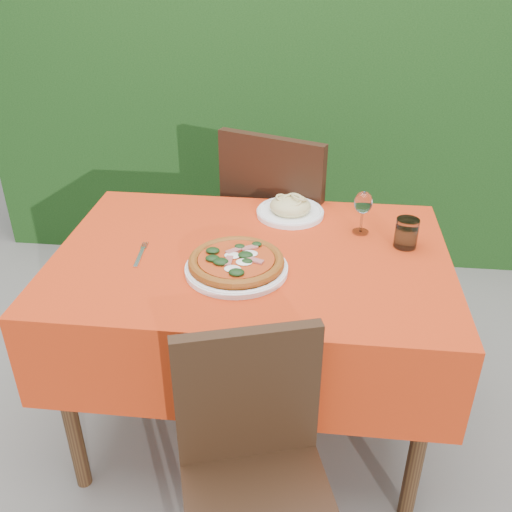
# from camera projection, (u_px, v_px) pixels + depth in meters

# --- Properties ---
(ground) EXTENTS (60.00, 60.00, 0.00)m
(ground) POSITION_uv_depth(u_px,v_px,m) (252.00, 421.00, 2.20)
(ground) COLOR #65605B
(ground) RESTS_ON ground
(hedge) EXTENTS (3.20, 0.55, 1.78)m
(hedge) POSITION_uv_depth(u_px,v_px,m) (286.00, 85.00, 3.08)
(hedge) COLOR black
(hedge) RESTS_ON ground
(dining_table) EXTENTS (1.26, 0.86, 0.75)m
(dining_table) POSITION_uv_depth(u_px,v_px,m) (252.00, 293.00, 1.90)
(dining_table) COLOR #462D16
(dining_table) RESTS_ON ground
(chair_near) EXTENTS (0.47, 0.47, 0.83)m
(chair_near) POSITION_uv_depth(u_px,v_px,m) (254.00, 464.00, 1.45)
(chair_near) COLOR black
(chair_near) RESTS_ON ground
(chair_far) EXTENTS (0.57, 0.57, 0.98)m
(chair_far) POSITION_uv_depth(u_px,v_px,m) (281.00, 225.00, 2.42)
(chair_far) COLOR black
(chair_far) RESTS_ON ground
(pizza_plate) EXTENTS (0.36, 0.36, 0.06)m
(pizza_plate) POSITION_uv_depth(u_px,v_px,m) (236.00, 264.00, 1.72)
(pizza_plate) COLOR white
(pizza_plate) RESTS_ON dining_table
(pasta_plate) EXTENTS (0.24, 0.24, 0.07)m
(pasta_plate) POSITION_uv_depth(u_px,v_px,m) (290.00, 209.00, 2.06)
(pasta_plate) COLOR white
(pasta_plate) RESTS_ON dining_table
(water_glass) EXTENTS (0.07, 0.07, 0.10)m
(water_glass) POSITION_uv_depth(u_px,v_px,m) (406.00, 234.00, 1.85)
(water_glass) COLOR silver
(water_glass) RESTS_ON dining_table
(wine_glass) EXTENTS (0.06, 0.06, 0.15)m
(wine_glass) POSITION_uv_depth(u_px,v_px,m) (363.00, 204.00, 1.90)
(wine_glass) COLOR silver
(wine_glass) RESTS_ON dining_table
(fork) EXTENTS (0.03, 0.17, 0.00)m
(fork) POSITION_uv_depth(u_px,v_px,m) (140.00, 257.00, 1.80)
(fork) COLOR silver
(fork) RESTS_ON dining_table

